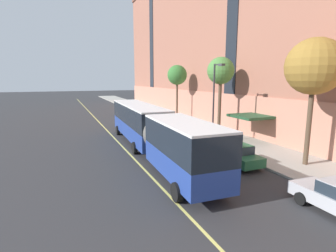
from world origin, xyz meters
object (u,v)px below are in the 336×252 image
object	(u,v)px
parked_car_red_2	(166,124)
street_tree_mid_block	(314,67)
parked_car_green_3	(235,154)
city_bus	(151,128)
parked_car_white_4	(143,115)
street_tree_far_uptown	(221,72)
parked_car_red_0	(193,135)
street_lamp	(215,95)
parked_car_darkgray_6	(132,110)
street_tree_far_downtown	(177,75)

from	to	relation	value
parked_car_red_2	street_tree_mid_block	distance (m)	17.72
parked_car_green_3	city_bus	bearing A→B (deg)	133.72
parked_car_white_4	street_tree_far_uptown	world-z (taller)	street_tree_far_uptown
parked_car_red_0	street_lamp	xyz separation A→B (m)	(1.68, -1.03, 3.82)
street_tree_far_uptown	street_lamp	xyz separation A→B (m)	(-2.44, -2.86, -2.23)
parked_car_red_0	parked_car_darkgray_6	size ratio (longest dim) A/B	1.08
parked_car_green_3	street_tree_mid_block	size ratio (longest dim) A/B	0.54
city_bus	parked_car_red_0	bearing A→B (deg)	21.51
street_tree_far_uptown	street_tree_mid_block	bearing A→B (deg)	-90.00
parked_car_darkgray_6	street_lamp	size ratio (longest dim) A/B	0.60
city_bus	parked_car_darkgray_6	size ratio (longest dim) A/B	4.72
parked_car_green_3	street_tree_far_uptown	distance (m)	11.46
parked_car_darkgray_6	street_tree_far_uptown	distance (m)	21.58
parked_car_red_2	parked_car_green_3	bearing A→B (deg)	-90.81
parked_car_white_4	street_lamp	world-z (taller)	street_lamp
parked_car_green_3	street_tree_far_downtown	xyz separation A→B (m)	(4.38, 19.70, 5.81)
city_bus	parked_car_red_2	size ratio (longest dim) A/B	4.81
parked_car_red_0	city_bus	bearing A→B (deg)	-158.49
street_tree_far_uptown	street_lamp	distance (m)	4.37
city_bus	parked_car_darkgray_6	bearing A→B (deg)	78.84
city_bus	street_tree_mid_block	world-z (taller)	street_tree_mid_block
parked_car_red_0	street_lamp	bearing A→B (deg)	-31.39
city_bus	parked_car_red_2	bearing A→B (deg)	61.13
parked_car_red_2	parked_car_white_4	size ratio (longest dim) A/B	0.92
parked_car_darkgray_6	street_tree_far_uptown	xyz separation A→B (m)	(4.34, -20.25, 6.06)
parked_car_red_0	street_tree_far_uptown	bearing A→B (deg)	23.90
parked_car_red_2	street_tree_mid_block	size ratio (longest dim) A/B	0.50
parked_car_red_2	street_tree_far_downtown	xyz separation A→B (m)	(4.18, 5.91, 5.82)
street_tree_mid_block	parked_car_red_2	bearing A→B (deg)	104.56
street_tree_far_downtown	parked_car_darkgray_6	bearing A→B (deg)	115.12
parked_car_darkgray_6	street_tree_far_downtown	bearing A→B (deg)	-64.88
parked_car_green_3	street_tree_mid_block	distance (m)	7.86
street_lamp	parked_car_green_3	bearing A→B (deg)	-108.34
city_bus	street_tree_mid_block	bearing A→B (deg)	-38.53
parked_car_white_4	street_tree_far_downtown	size ratio (longest dim) A/B	0.59
parked_car_red_0	street_lamp	world-z (taller)	street_lamp
street_tree_mid_block	street_lamp	bearing A→B (deg)	106.67
city_bus	parked_car_white_4	distance (m)	18.54
street_tree_mid_block	street_tree_far_downtown	size ratio (longest dim) A/B	1.09
parked_car_white_4	parked_car_darkgray_6	world-z (taller)	same
street_tree_far_downtown	parked_car_red_0	bearing A→B (deg)	-107.82
parked_car_red_0	parked_car_darkgray_6	bearing A→B (deg)	90.55
parked_car_green_3	street_tree_far_downtown	world-z (taller)	street_tree_far_downtown
parked_car_darkgray_6	city_bus	bearing A→B (deg)	-101.16
parked_car_red_2	parked_car_white_4	xyz separation A→B (m)	(-0.03, 8.96, 0.00)
parked_car_darkgray_6	street_tree_far_uptown	bearing A→B (deg)	-77.91
parked_car_green_3	parked_car_darkgray_6	world-z (taller)	same
city_bus	parked_car_darkgray_6	distance (m)	24.53
parked_car_red_2	parked_car_darkgray_6	xyz separation A→B (m)	(-0.15, 15.15, 0.00)
parked_car_green_3	street_tree_mid_block	bearing A→B (deg)	-27.84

